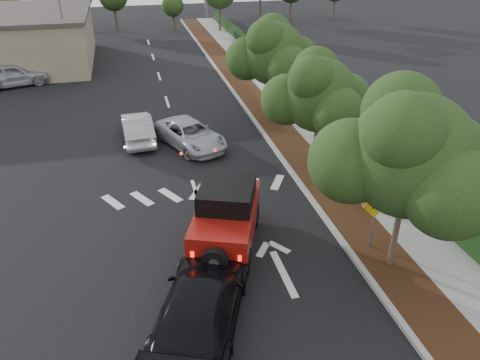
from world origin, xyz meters
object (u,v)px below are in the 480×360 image
object	(u,v)px
red_jeep	(227,214)
black_suv_oncoming	(201,304)
speed_hump_sign	(375,211)
silver_suv_ahead	(190,134)

from	to	relation	value
red_jeep	black_suv_oncoming	bearing A→B (deg)	-91.33
black_suv_oncoming	speed_hump_sign	world-z (taller)	speed_hump_sign
silver_suv_ahead	red_jeep	bearing A→B (deg)	-112.55
silver_suv_ahead	black_suv_oncoming	xyz separation A→B (m)	(-1.50, -12.40, 0.14)
silver_suv_ahead	speed_hump_sign	world-z (taller)	speed_hump_sign
silver_suv_ahead	speed_hump_sign	size ratio (longest dim) A/B	2.05
silver_suv_ahead	black_suv_oncoming	distance (m)	12.49
red_jeep	speed_hump_sign	size ratio (longest dim) A/B	2.07
red_jeep	speed_hump_sign	bearing A→B (deg)	2.29
black_suv_oncoming	silver_suv_ahead	bearing A→B (deg)	-75.00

